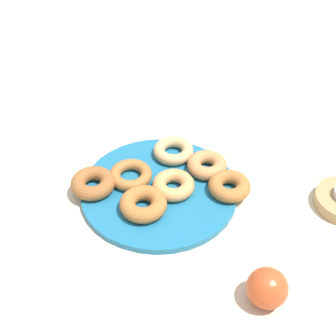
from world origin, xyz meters
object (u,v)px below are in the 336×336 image
(donut_1, at_px, (174,185))
(donut_3, at_px, (93,183))
(donut_5, at_px, (143,204))
(apple, at_px, (267,288))
(donut_plate, at_px, (159,190))
(donut_2, at_px, (173,151))
(donut_6, at_px, (229,186))
(donut_0, at_px, (207,165))
(donut_4, at_px, (131,175))

(donut_1, bearing_deg, donut_3, -146.14)
(donut_5, distance_m, apple, 0.27)
(donut_plate, relative_size, donut_2, 3.63)
(donut_1, distance_m, donut_6, 0.11)
(donut_3, bearing_deg, donut_1, 33.86)
(donut_0, relative_size, donut_1, 0.98)
(donut_1, bearing_deg, donut_0, 75.60)
(donut_4, relative_size, donut_6, 1.05)
(donut_1, xyz_separation_m, donut_3, (-0.13, -0.09, 0.00))
(apple, bearing_deg, donut_plate, 160.65)
(donut_0, distance_m, donut_4, 0.15)
(donut_2, xyz_separation_m, donut_5, (0.04, -0.16, 0.00))
(donut_1, height_order, apple, apple)
(donut_5, bearing_deg, donut_2, 105.40)
(donut_1, distance_m, donut_4, 0.09)
(donut_plate, relative_size, apple, 4.66)
(donut_4, xyz_separation_m, apple, (0.34, -0.09, 0.01))
(donut_3, xyz_separation_m, donut_4, (0.04, 0.06, -0.00))
(donut_plate, height_order, donut_3, donut_3)
(donut_2, height_order, donut_5, donut_5)
(apple, bearing_deg, donut_6, 134.04)
(donut_2, relative_size, donut_3, 0.98)
(donut_5, height_order, apple, apple)
(apple, bearing_deg, donut_2, 147.99)
(donut_6, bearing_deg, apple, -45.96)
(donut_plate, bearing_deg, donut_3, -143.91)
(donut_6, bearing_deg, donut_plate, -148.39)
(donut_plate, bearing_deg, apple, -19.35)
(donut_plate, relative_size, donut_3, 3.56)
(donut_plate, distance_m, donut_1, 0.03)
(donut_2, distance_m, donut_6, 0.15)
(donut_1, relative_size, apple, 1.25)
(donut_4, height_order, donut_6, donut_6)
(donut_1, height_order, donut_5, donut_5)
(donut_plate, height_order, apple, apple)
(donut_2, height_order, donut_4, donut_2)
(donut_plate, xyz_separation_m, donut_1, (0.03, 0.01, 0.02))
(donut_4, relative_size, donut_5, 0.97)
(donut_0, bearing_deg, donut_1, -104.40)
(donut_plate, xyz_separation_m, donut_6, (0.11, 0.07, 0.02))
(donut_3, relative_size, donut_5, 0.97)
(donut_plate, bearing_deg, donut_5, -80.66)
(donut_5, xyz_separation_m, apple, (0.27, -0.03, 0.00))
(donut_3, height_order, donut_5, donut_5)
(donut_4, bearing_deg, donut_3, -123.81)
(donut_4, bearing_deg, donut_1, 15.20)
(donut_1, height_order, donut_6, donut_6)
(donut_plate, xyz_separation_m, donut_5, (0.01, -0.06, 0.02))
(donut_plate, relative_size, donut_4, 3.59)
(donut_3, relative_size, apple, 1.31)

